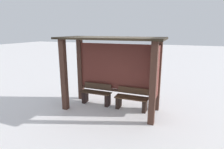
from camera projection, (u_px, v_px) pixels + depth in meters
The scene contains 4 objects.
ground_plane at pixel (111, 109), 6.23m from camera, with size 60.00×60.00×0.00m, color white.
bus_shelter at pixel (116, 62), 5.99m from camera, with size 3.31×1.49×2.40m.
bench_left_inside at pixel (96, 95), 6.60m from camera, with size 1.10×0.36×0.74m.
bench_center_inside at pixel (132, 100), 6.15m from camera, with size 1.10×0.40×0.72m.
Camera 1 is at (2.12, -5.38, 2.60)m, focal length 29.45 mm.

